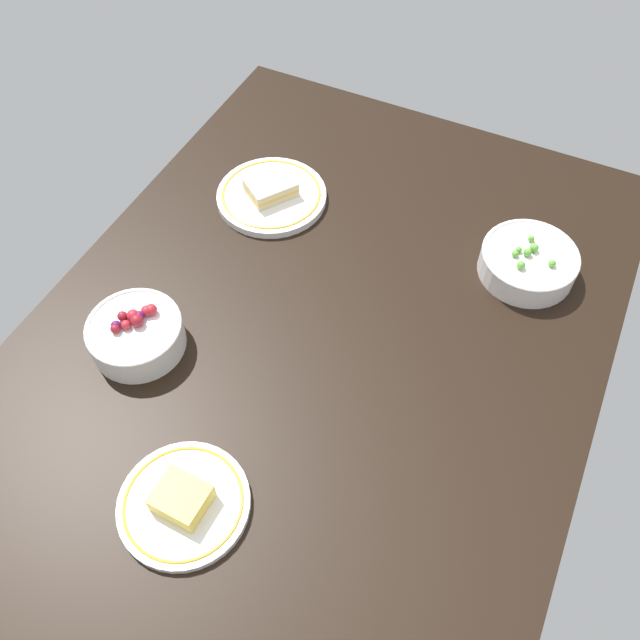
{
  "coord_description": "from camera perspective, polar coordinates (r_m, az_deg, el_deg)",
  "views": [
    {
      "loc": [
        61.65,
        29.71,
        99.37
      ],
      "look_at": [
        0.0,
        0.0,
        6.0
      ],
      "focal_mm": 37.61,
      "sensor_mm": 36.0,
      "label": 1
    }
  ],
  "objects": [
    {
      "name": "dining_table",
      "position": [
        1.19,
        0.0,
        -1.14
      ],
      "size": [
        128.85,
        95.68,
        4.0
      ],
      "primitive_type": "cube",
      "color": "black",
      "rests_on": "ground"
    },
    {
      "name": "plate_sandwich",
      "position": [
        1.38,
        -4.15,
        10.62
      ],
      "size": [
        22.21,
        22.21,
        4.71
      ],
      "color": "white",
      "rests_on": "dining_table"
    },
    {
      "name": "bowl_peas",
      "position": [
        1.29,
        17.3,
        4.74
      ],
      "size": [
        17.72,
        17.72,
        6.38
      ],
      "color": "white",
      "rests_on": "dining_table"
    },
    {
      "name": "bowl_berries",
      "position": [
        1.17,
        -15.37,
        -1.14
      ],
      "size": [
        16.14,
        16.14,
        7.59
      ],
      "color": "white",
      "rests_on": "dining_table"
    },
    {
      "name": "plate_cheese",
      "position": [
        1.03,
        -11.55,
        -14.98
      ],
      "size": [
        19.47,
        19.47,
        4.67
      ],
      "color": "white",
      "rests_on": "dining_table"
    }
  ]
}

